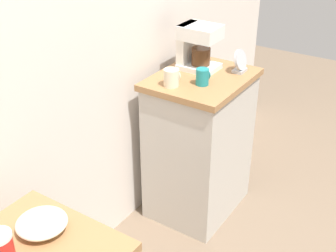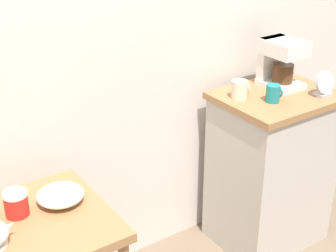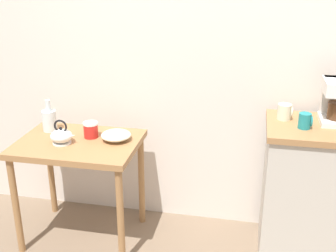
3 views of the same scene
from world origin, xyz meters
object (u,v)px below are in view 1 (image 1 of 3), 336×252
canister_enamel (0,246)px  mug_dark_teal (203,77)px  bowl_stoneware (42,223)px  coffee_maker (196,45)px  mug_small_cream (172,78)px  table_clock (240,62)px

canister_enamel → mug_dark_teal: size_ratio=1.15×
bowl_stoneware → coffee_maker: 1.38m
coffee_maker → mug_dark_teal: coffee_maker is taller
canister_enamel → mug_small_cream: bearing=3.8°
coffee_maker → mug_small_cream: coffee_maker is taller
mug_dark_teal → table_clock: table_clock is taller
coffee_maker → mug_dark_teal: size_ratio=2.89×
bowl_stoneware → mug_dark_teal: (1.15, -0.04, 0.20)m
coffee_maker → table_clock: coffee_maker is taller
mug_small_cream → table_clock: bearing=-30.1°
table_clock → mug_dark_teal: bearing=162.1°
mug_small_cream → table_clock: (0.38, -0.22, 0.01)m
canister_enamel → table_clock: size_ratio=0.77×
bowl_stoneware → mug_small_cream: (1.04, 0.09, 0.20)m
bowl_stoneware → mug_small_cream: mug_small_cream is taller
mug_small_cream → bowl_stoneware: bearing=-174.8°
bowl_stoneware → canister_enamel: canister_enamel is taller
mug_small_cream → canister_enamel: bearing=-176.2°
mug_dark_teal → mug_small_cream: (-0.11, 0.13, 0.00)m
table_clock → bowl_stoneware: bearing=174.9°
table_clock → mug_small_cream: bearing=149.9°
table_clock → canister_enamel: bearing=175.0°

